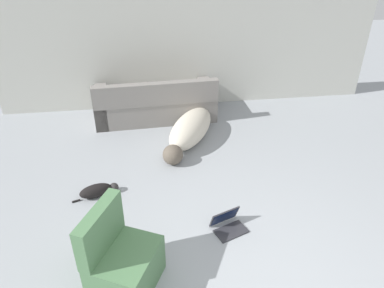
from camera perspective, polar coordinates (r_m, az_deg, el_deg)
name	(u,v)px	position (r m, az deg, el deg)	size (l,w,h in m)	color
wall_back	(188,38)	(6.60, -0.64, 15.81)	(6.58, 0.06, 2.42)	beige
couch	(156,105)	(6.40, -5.57, 6.00)	(2.03, 0.87, 0.76)	gray
dog	(189,130)	(5.69, -0.40, 2.11)	(1.04, 1.64, 0.41)	beige
cat	(98,190)	(4.82, -14.16, -6.87)	(0.58, 0.29, 0.17)	black
laptop_open	(227,223)	(4.27, 5.39, -11.84)	(0.43, 0.40, 0.22)	#2D2D33
side_chair	(121,262)	(3.64, -10.72, -17.20)	(0.75, 0.79, 0.86)	#4C754C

